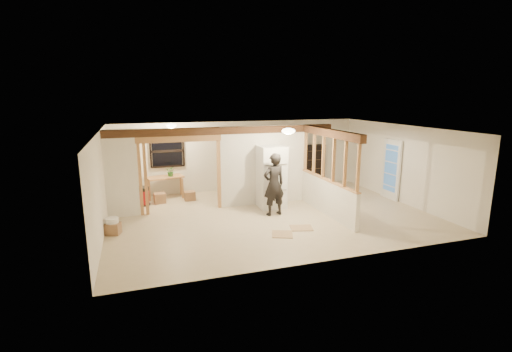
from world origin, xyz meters
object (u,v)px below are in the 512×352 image
object	(u,v)px
woman	(274,184)
bookshelf	(315,165)
work_table	(166,187)
refrigerator	(271,177)
shop_vac	(142,196)

from	to	relation	value
woman	bookshelf	bearing A→B (deg)	-141.58
work_table	bookshelf	size ratio (longest dim) A/B	0.76
woman	refrigerator	bearing A→B (deg)	-113.75
refrigerator	bookshelf	size ratio (longest dim) A/B	1.24
work_table	bookshelf	distance (m)	5.71
work_table	bookshelf	bearing A→B (deg)	-10.07
shop_vac	bookshelf	distance (m)	6.54
woman	shop_vac	distance (m)	4.25
refrigerator	woman	distance (m)	0.79
work_table	shop_vac	bearing A→B (deg)	-149.92
shop_vac	bookshelf	world-z (taller)	bookshelf
work_table	refrigerator	bearing A→B (deg)	-46.68
refrigerator	woman	bearing A→B (deg)	-105.22
refrigerator	work_table	distance (m)	3.74
woman	shop_vac	xyz separation A→B (m)	(-3.60, 2.17, -0.61)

